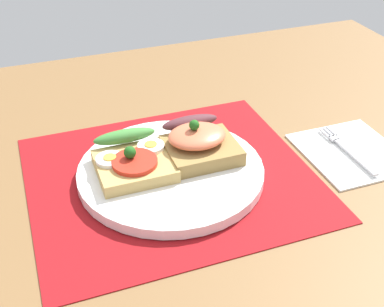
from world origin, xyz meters
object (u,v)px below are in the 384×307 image
plate (171,172)px  sandwich_egg_tomato (133,160)px  napkin (351,151)px  fork (346,148)px  sandwich_salmon (198,142)px

plate → sandwich_egg_tomato: bearing=161.9°
napkin → fork: size_ratio=1.12×
sandwich_egg_tomato → sandwich_salmon: sandwich_salmon is taller
sandwich_salmon → napkin: (21.64, -4.88, -3.43)cm
sandwich_salmon → fork: size_ratio=0.75×
plate → napkin: bearing=-7.1°
plate → sandwich_egg_tomato: sandwich_egg_tomato is taller
napkin → fork: (-0.71, 0.40, 0.46)cm
sandwich_egg_tomato → fork: bearing=-8.3°
sandwich_egg_tomato → fork: 30.56cm
fork → napkin: bearing=-29.7°
sandwich_egg_tomato → sandwich_salmon: (9.23, 0.09, 0.65)cm
sandwich_egg_tomato → sandwich_salmon: 9.25cm
sandwich_salmon → napkin: size_ratio=0.67×
sandwich_egg_tomato → napkin: bearing=-8.8°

